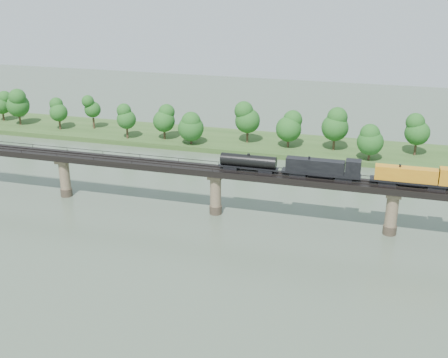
# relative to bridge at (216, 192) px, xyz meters

# --- Properties ---
(ground) EXTENTS (400.00, 400.00, 0.00)m
(ground) POSITION_rel_bridge_xyz_m (0.00, -30.00, -5.46)
(ground) COLOR #3D4D3C
(ground) RESTS_ON ground
(far_bank) EXTENTS (300.00, 24.00, 1.60)m
(far_bank) POSITION_rel_bridge_xyz_m (0.00, 55.00, -4.66)
(far_bank) COLOR #2B4A1D
(far_bank) RESTS_ON ground
(bridge) EXTENTS (236.00, 30.00, 11.50)m
(bridge) POSITION_rel_bridge_xyz_m (0.00, 0.00, 0.00)
(bridge) COLOR #473A2D
(bridge) RESTS_ON ground
(bridge_superstructure) EXTENTS (220.00, 4.90, 0.75)m
(bridge_superstructure) POSITION_rel_bridge_xyz_m (0.00, 0.00, 6.33)
(bridge_superstructure) COLOR black
(bridge_superstructure) RESTS_ON bridge
(far_treeline) EXTENTS (289.06, 17.54, 13.60)m
(far_treeline) POSITION_rel_bridge_xyz_m (-8.21, 50.52, 3.37)
(far_treeline) COLOR #382619
(far_treeline) RESTS_ON far_bank
(freight_train) EXTENTS (70.12, 2.73, 4.83)m
(freight_train) POSITION_rel_bridge_xyz_m (37.12, -0.00, 8.35)
(freight_train) COLOR black
(freight_train) RESTS_ON bridge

